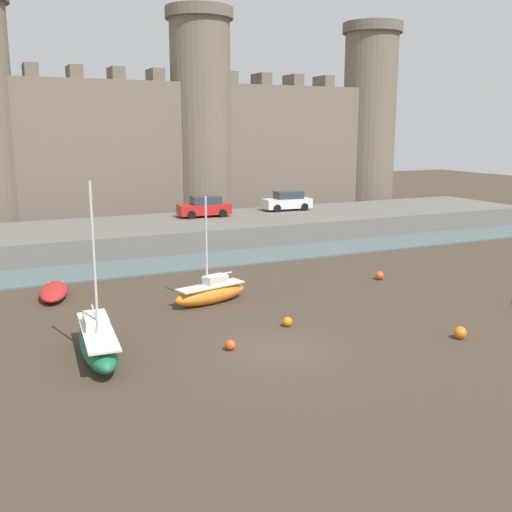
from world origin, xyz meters
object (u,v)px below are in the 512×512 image
mooring_buoy_off_centre (288,322)px  mooring_buoy_near_shore (460,333)px  mooring_buoy_near_channel (230,345)px  car_quay_centre_west (287,201)px  rowboat_foreground_left (54,291)px  sailboat_midflat_left (98,341)px  sailboat_foreground_centre (211,292)px  car_quay_west (205,207)px  mooring_buoy_mid_mud (380,275)px

mooring_buoy_off_centre → mooring_buoy_near_shore: bearing=-37.7°
mooring_buoy_near_channel → car_quay_centre_west: size_ratio=0.10×
rowboat_foreground_left → mooring_buoy_near_channel: 11.83m
sailboat_midflat_left → mooring_buoy_near_shore: (13.70, -4.20, -0.38)m
sailboat_foreground_centre → car_quay_west: (6.34, 17.95, 1.77)m
mooring_buoy_mid_mud → car_quay_centre_west: car_quay_centre_west is taller
rowboat_foreground_left → mooring_buoy_off_centre: rowboat_foreground_left is taller
sailboat_foreground_centre → car_quay_centre_west: size_ratio=1.26×
sailboat_foreground_centre → mooring_buoy_mid_mud: sailboat_foreground_centre is taller
mooring_buoy_near_channel → mooring_buoy_off_centre: bearing=24.9°
mooring_buoy_near_shore → mooring_buoy_off_centre: 7.11m
sailboat_foreground_centre → mooring_buoy_near_channel: sailboat_foreground_centre is taller
rowboat_foreground_left → mooring_buoy_off_centre: 12.47m
sailboat_midflat_left → mooring_buoy_near_shore: bearing=-17.1°
sailboat_midflat_left → mooring_buoy_off_centre: bearing=1.0°
mooring_buoy_mid_mud → mooring_buoy_near_channel: mooring_buoy_mid_mud is taller
sailboat_midflat_left → rowboat_foreground_left: bearing=93.1°
mooring_buoy_near_channel → car_quay_west: car_quay_west is taller
sailboat_midflat_left → mooring_buoy_near_channel: bearing=-16.4°
mooring_buoy_near_channel → mooring_buoy_mid_mud: bearing=29.0°
mooring_buoy_near_shore → rowboat_foreground_left: bearing=136.6°
mooring_buoy_near_channel → car_quay_centre_west: car_quay_centre_west is taller
car_quay_west → car_quay_centre_west: same height
sailboat_foreground_centre → car_quay_west: sailboat_foreground_centre is taller
sailboat_foreground_centre → mooring_buoy_near_channel: bearing=-104.3°
rowboat_foreground_left → mooring_buoy_near_shore: size_ratio=7.58×
mooring_buoy_near_shore → car_quay_centre_west: (6.75, 27.63, 2.08)m
sailboat_midflat_left → mooring_buoy_off_centre: 8.08m
sailboat_midflat_left → mooring_buoy_mid_mud: sailboat_midflat_left is taller
mooring_buoy_off_centre → mooring_buoy_near_channel: mooring_buoy_off_centre is taller
mooring_buoy_off_centre → car_quay_centre_west: size_ratio=0.10×
sailboat_midflat_left → car_quay_centre_west: size_ratio=1.57×
rowboat_foreground_left → mooring_buoy_near_shore: 19.53m
rowboat_foreground_left → mooring_buoy_mid_mud: size_ratio=8.10×
rowboat_foreground_left → car_quay_west: size_ratio=0.93×
mooring_buoy_mid_mud → car_quay_west: size_ratio=0.11×
mooring_buoy_off_centre → car_quay_west: 23.21m
sailboat_foreground_centre → mooring_buoy_mid_mud: bearing=2.1°
rowboat_foreground_left → mooring_buoy_off_centre: size_ratio=9.01×
sailboat_foreground_centre → sailboat_midflat_left: 7.98m
mooring_buoy_near_shore → mooring_buoy_mid_mud: bearing=72.4°
mooring_buoy_off_centre → mooring_buoy_near_channel: size_ratio=1.06×
mooring_buoy_mid_mud → car_quay_centre_west: size_ratio=0.11×
mooring_buoy_near_shore → mooring_buoy_off_centre: (-5.63, 4.35, -0.04)m
sailboat_foreground_centre → mooring_buoy_near_shore: (7.36, -9.04, -0.31)m
mooring_buoy_near_shore → mooring_buoy_off_centre: size_ratio=1.19×
car_quay_west → mooring_buoy_near_channel: bearing=-108.2°
car_quay_west → rowboat_foreground_left: bearing=-134.1°
sailboat_foreground_centre → mooring_buoy_off_centre: sailboat_foreground_centre is taller
mooring_buoy_mid_mud → car_quay_west: (-4.00, 17.57, 2.10)m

